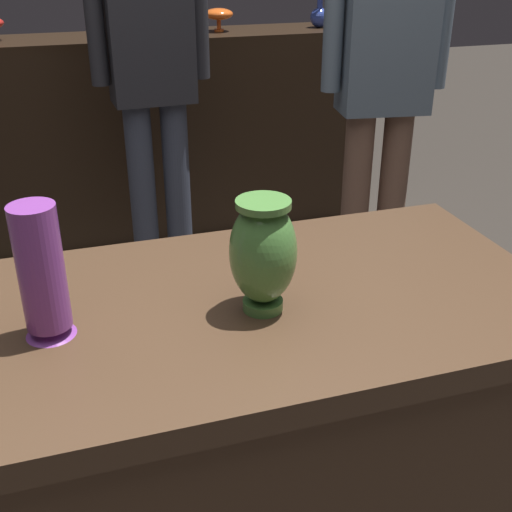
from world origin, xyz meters
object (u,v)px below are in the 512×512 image
(vase_centerpiece, at_px, (263,252))
(vase_tall_behind, at_px, (42,274))
(shelf_vase_far_right, at_px, (319,16))
(visitor_center_back, at_px, (151,61))
(shelf_vase_right, at_px, (219,15))
(visitor_near_right, at_px, (385,67))

(vase_centerpiece, bearing_deg, vase_tall_behind, 175.50)
(vase_centerpiece, xyz_separation_m, vase_tall_behind, (-0.38, 0.03, 0.00))
(shelf_vase_far_right, relative_size, visitor_center_back, 0.10)
(vase_centerpiece, relative_size, shelf_vase_far_right, 1.33)
(shelf_vase_right, distance_m, visitor_center_back, 0.77)
(visitor_near_right, height_order, visitor_center_back, visitor_near_right)
(vase_centerpiece, relative_size, shelf_vase_right, 1.56)
(visitor_center_back, bearing_deg, visitor_near_right, 147.57)
(vase_tall_behind, xyz_separation_m, shelf_vase_far_right, (1.41, 2.20, 0.13))
(shelf_vase_right, bearing_deg, visitor_center_back, -124.93)
(shelf_vase_right, bearing_deg, vase_centerpiece, -102.73)
(vase_centerpiece, bearing_deg, visitor_center_back, 87.49)
(vase_tall_behind, bearing_deg, visitor_near_right, 43.04)
(shelf_vase_right, bearing_deg, vase_tall_behind, -111.76)
(vase_tall_behind, bearing_deg, visitor_center_back, 74.26)
(vase_tall_behind, relative_size, shelf_vase_right, 1.74)
(vase_centerpiece, height_order, shelf_vase_right, shelf_vase_right)
(visitor_center_back, bearing_deg, vase_centerpiece, 85.05)
(vase_tall_behind, bearing_deg, shelf_vase_far_right, 57.48)
(shelf_vase_far_right, distance_m, shelf_vase_right, 0.52)
(vase_tall_behind, height_order, visitor_near_right, visitor_near_right)
(visitor_near_right, xyz_separation_m, visitor_center_back, (-0.78, 0.45, -0.01))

